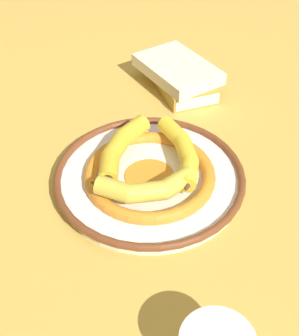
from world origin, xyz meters
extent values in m
plane|color=gold|center=(0.00, 0.00, 0.00)|extent=(2.80, 2.80, 0.00)
cylinder|color=white|center=(-0.02, 0.01, 0.01)|extent=(0.33, 0.33, 0.02)
torus|color=orange|center=(-0.02, 0.01, 0.02)|extent=(0.24, 0.24, 0.02)
cylinder|color=orange|center=(-0.02, 0.01, 0.02)|extent=(0.09, 0.09, 0.00)
torus|color=brown|center=(-0.02, 0.01, 0.02)|extent=(0.35, 0.35, 0.01)
cylinder|color=gold|center=(0.04, 0.08, 0.05)|extent=(0.06, 0.05, 0.03)
cylinder|color=gold|center=(-0.01, 0.08, 0.05)|extent=(0.06, 0.04, 0.03)
cylinder|color=gold|center=(-0.07, 0.06, 0.05)|extent=(0.07, 0.06, 0.03)
sphere|color=gold|center=(0.02, 0.09, 0.05)|extent=(0.03, 0.03, 0.03)
sphere|color=gold|center=(-0.04, 0.08, 0.05)|extent=(0.03, 0.03, 0.03)
cone|color=#472D19|center=(0.07, 0.07, 0.05)|extent=(0.04, 0.03, 0.03)
sphere|color=black|center=(-0.10, 0.05, 0.05)|extent=(0.02, 0.02, 0.02)
cylinder|color=gold|center=(-0.11, 0.03, 0.05)|extent=(0.04, 0.06, 0.03)
cylinder|color=gold|center=(-0.09, -0.02, 0.05)|extent=(0.06, 0.07, 0.03)
cylinder|color=gold|center=(-0.05, -0.06, 0.05)|extent=(0.07, 0.05, 0.03)
sphere|color=gold|center=(-0.11, 0.00, 0.05)|extent=(0.03, 0.03, 0.03)
sphere|color=gold|center=(-0.07, -0.05, 0.05)|extent=(0.03, 0.03, 0.03)
cone|color=#472D19|center=(-0.11, 0.06, 0.05)|extent=(0.03, 0.03, 0.03)
sphere|color=black|center=(-0.02, -0.07, 0.05)|extent=(0.02, 0.02, 0.02)
cylinder|color=yellow|center=(-0.02, -0.06, 0.05)|extent=(0.07, 0.05, 0.03)
cylinder|color=yellow|center=(0.04, -0.03, 0.05)|extent=(0.07, 0.06, 0.03)
cylinder|color=yellow|center=(0.08, 0.01, 0.05)|extent=(0.06, 0.07, 0.03)
sphere|color=yellow|center=(0.01, -0.05, 0.05)|extent=(0.03, 0.03, 0.03)
sphere|color=yellow|center=(0.06, -0.02, 0.05)|extent=(0.03, 0.03, 0.03)
cone|color=#472D19|center=(-0.05, -0.07, 0.05)|extent=(0.04, 0.03, 0.02)
sphere|color=black|center=(0.09, 0.04, 0.05)|extent=(0.02, 0.02, 0.02)
cube|color=#B28933|center=(0.29, 0.09, 0.02)|extent=(0.20, 0.20, 0.03)
cube|color=white|center=(0.29, 0.09, 0.02)|extent=(0.19, 0.19, 0.03)
cube|color=silver|center=(0.29, 0.11, 0.05)|extent=(0.21, 0.23, 0.03)
cube|color=white|center=(0.29, 0.10, 0.05)|extent=(0.19, 0.22, 0.02)
camera|label=1|loc=(-0.57, -0.28, 0.59)|focal=50.00mm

